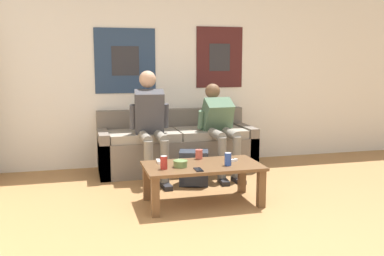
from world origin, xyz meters
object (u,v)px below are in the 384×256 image
ceramic_bowl (180,163)px  drink_can_red (164,163)px  coffee_table (202,171)px  couch (176,148)px  cell_phone (198,170)px  drink_can_blue (228,159)px  person_seated_teen (220,124)px  person_seated_adult (151,121)px  pillar_candle (199,154)px  game_controller_near_left (159,161)px  backpack (194,169)px  game_controller_near_right (232,161)px

ceramic_bowl → drink_can_red: size_ratio=1.13×
coffee_table → couch: bearing=87.9°
cell_phone → ceramic_bowl: bearing=129.0°
drink_can_blue → drink_can_red: same height
person_seated_teen → person_seated_adult: bearing=-178.4°
pillar_candle → game_controller_near_left: bearing=-172.7°
ceramic_bowl → game_controller_near_left: 0.28m
backpack → game_controller_near_right: size_ratio=2.67×
coffee_table → pillar_candle: size_ratio=10.38×
game_controller_near_right → cell_phone: bearing=-150.3°
ceramic_bowl → game_controller_near_right: 0.55m
drink_can_red → person_seated_adult: bearing=86.8°
coffee_table → person_seated_teen: bearing=63.5°
person_seated_teen → game_controller_near_right: (-0.21, -1.00, -0.22)m
couch → person_seated_adult: 0.68m
person_seated_adult → game_controller_near_right: person_seated_adult is taller
ceramic_bowl → drink_can_blue: 0.46m
backpack → ceramic_bowl: bearing=-114.9°
person_seated_teen → pillar_candle: 0.95m
ceramic_bowl → person_seated_adult: bearing=95.8°
game_controller_near_left → game_controller_near_right: 0.73m
game_controller_near_left → game_controller_near_right: bearing=-12.4°
person_seated_teen → backpack: size_ratio=2.84×
game_controller_near_left → game_controller_near_right: (0.71, -0.16, 0.00)m
backpack → pillar_candle: bearing=-97.5°
game_controller_near_left → cell_phone: game_controller_near_left is taller
person_seated_teen → ceramic_bowl: 1.32m
coffee_table → person_seated_adult: (-0.34, 1.01, 0.37)m
person_seated_teen → game_controller_near_right: person_seated_teen is taller
couch → cell_phone: 1.59m
drink_can_blue → cell_phone: drink_can_blue is taller
pillar_candle → drink_can_red: size_ratio=0.88×
person_seated_adult → game_controller_near_left: size_ratio=8.76×
ceramic_bowl → person_seated_teen: bearing=55.2°
game_controller_near_right → cell_phone: size_ratio=1.06×
drink_can_red → game_controller_near_left: drink_can_red is taller
ceramic_bowl → drink_can_red: 0.17m
couch → drink_can_blue: bearing=-83.2°
person_seated_adult → pillar_candle: (0.37, -0.77, -0.26)m
coffee_table → person_seated_adult: bearing=108.4°
backpack → cell_phone: bearing=-102.3°
couch → cell_phone: size_ratio=14.35×
coffee_table → ceramic_bowl: size_ratio=8.12×
game_controller_near_left → pillar_candle: bearing=7.3°
drink_can_blue → ceramic_bowl: bearing=172.6°
person_seated_adult → game_controller_near_left: 0.88m
drink_can_blue → game_controller_near_right: drink_can_blue is taller
person_seated_teen → cell_phone: (-0.61, -1.24, -0.22)m
person_seated_teen → ceramic_bowl: (-0.75, -1.07, -0.19)m
coffee_table → cell_phone: size_ratio=8.26×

